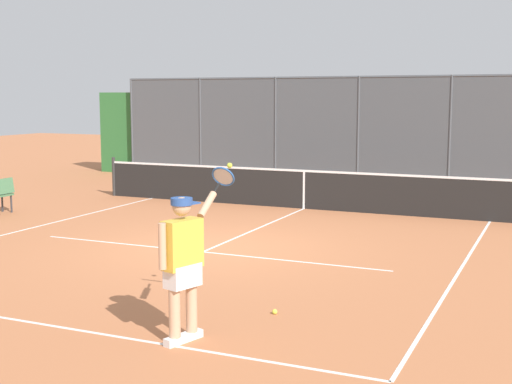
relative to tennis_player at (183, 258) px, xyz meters
The scene contains 6 objects.
ground_plane 5.01m from the tennis_player, 66.41° to the right, with size 60.00×60.00×0.00m, color #B76B42.
court_line_markings 4.33m from the tennis_player, 62.26° to the right, with size 8.78×9.56×0.01m.
fence_backdrop 14.91m from the tennis_player, 82.42° to the right, with size 19.36×1.37×3.35m.
tennis_net 9.57m from the tennis_player, 78.13° to the right, with size 11.28×0.09×1.07m.
tennis_player is the anchor object (origin of this frame).
tennis_ball_near_net 1.71m from the tennis_player, 112.94° to the right, with size 0.07×0.07×0.07m, color #D6E042.
Camera 1 is at (-5.78, 11.12, 2.75)m, focal length 49.05 mm.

